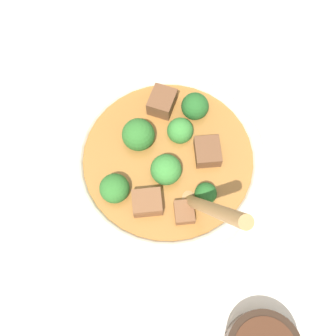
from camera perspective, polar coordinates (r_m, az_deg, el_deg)
The scene contains 3 objects.
ground_plane at distance 0.57m, azimuth 0.00°, elevation -2.70°, with size 4.00×4.00×0.00m, color silver.
stew_bowl at distance 0.51m, azimuth -0.00°, elevation -0.33°, with size 0.24×0.22×0.26m.
empty_plate at distance 0.74m, azimuth 5.48°, elevation 21.16°, with size 0.25×0.25×0.02m.
Camera 1 is at (-0.18, 0.05, 0.54)m, focal length 45.00 mm.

